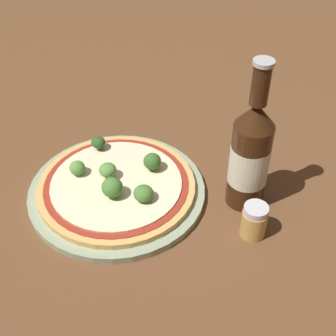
% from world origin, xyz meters
% --- Properties ---
extents(ground_plane, '(3.00, 3.00, 0.00)m').
position_xyz_m(ground_plane, '(0.00, 0.00, 0.00)').
color(ground_plane, brown).
extents(plate, '(0.29, 0.29, 0.01)m').
position_xyz_m(plate, '(0.00, -0.03, 0.01)').
color(plate, '#93A384').
rests_on(plate, ground_plane).
extents(pizza, '(0.26, 0.26, 0.01)m').
position_xyz_m(pizza, '(0.00, -0.03, 0.02)').
color(pizza, tan).
rests_on(pizza, plate).
extents(broccoli_floret_0, '(0.03, 0.03, 0.03)m').
position_xyz_m(broccoli_floret_0, '(-0.06, 0.01, 0.04)').
color(broccoli_floret_0, '#6B8E51').
rests_on(broccoli_floret_0, pizza).
extents(broccoli_floret_1, '(0.03, 0.03, 0.03)m').
position_xyz_m(broccoli_floret_1, '(0.06, -0.01, 0.04)').
color(broccoli_floret_1, '#6B8E51').
rests_on(broccoli_floret_1, pizza).
extents(broccoli_floret_2, '(0.03, 0.03, 0.02)m').
position_xyz_m(broccoli_floret_2, '(0.04, -0.08, 0.04)').
color(broccoli_floret_2, '#6B8E51').
rests_on(broccoli_floret_2, pizza).
extents(broccoli_floret_3, '(0.02, 0.02, 0.02)m').
position_xyz_m(broccoli_floret_3, '(-0.02, 0.07, 0.04)').
color(broccoli_floret_3, '#6B8E51').
rests_on(broccoli_floret_3, pizza).
extents(broccoli_floret_4, '(0.03, 0.03, 0.03)m').
position_xyz_m(broccoli_floret_4, '(-0.01, -0.01, 0.04)').
color(broccoli_floret_4, '#6B8E51').
rests_on(broccoli_floret_4, pizza).
extents(broccoli_floret_5, '(0.03, 0.03, 0.03)m').
position_xyz_m(broccoli_floret_5, '(-0.01, -0.06, 0.04)').
color(broccoli_floret_5, '#6B8E51').
rests_on(broccoli_floret_5, pizza).
extents(beer_bottle, '(0.06, 0.06, 0.25)m').
position_xyz_m(beer_bottle, '(0.20, -0.09, 0.09)').
color(beer_bottle, '#381E0F').
rests_on(beer_bottle, ground_plane).
extents(pepper_shaker, '(0.04, 0.04, 0.06)m').
position_xyz_m(pepper_shaker, '(0.19, -0.16, 0.03)').
color(pepper_shaker, tan).
rests_on(pepper_shaker, ground_plane).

